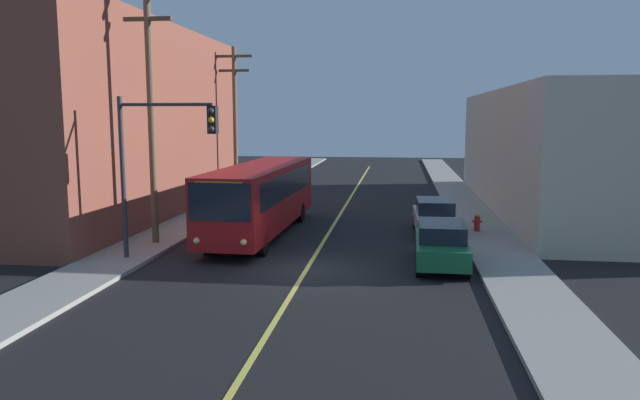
# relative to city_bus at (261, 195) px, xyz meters

# --- Properties ---
(ground_plane) EXTENTS (120.00, 120.00, 0.00)m
(ground_plane) POSITION_rel_city_bus_xyz_m (3.05, -6.16, -1.82)
(ground_plane) COLOR black
(sidewalk_left) EXTENTS (2.50, 90.00, 0.15)m
(sidewalk_left) POSITION_rel_city_bus_xyz_m (-4.20, 3.84, -1.74)
(sidewalk_left) COLOR gray
(sidewalk_left) RESTS_ON ground
(sidewalk_right) EXTENTS (2.50, 90.00, 0.15)m
(sidewalk_right) POSITION_rel_city_bus_xyz_m (10.30, 3.84, -1.74)
(sidewalk_right) COLOR gray
(sidewalk_right) RESTS_ON ground
(lane_stripe_center) EXTENTS (0.16, 60.00, 0.01)m
(lane_stripe_center) POSITION_rel_city_bus_xyz_m (3.05, 8.84, -1.81)
(lane_stripe_center) COLOR #D8CC4C
(lane_stripe_center) RESTS_ON ground
(building_left_brick) EXTENTS (10.00, 22.79, 10.22)m
(building_left_brick) POSITION_rel_city_bus_xyz_m (-10.45, 4.49, 3.29)
(building_left_brick) COLOR brown
(building_left_brick) RESTS_ON ground
(building_right_warehouse) EXTENTS (12.00, 26.58, 6.91)m
(building_right_warehouse) POSITION_rel_city_bus_xyz_m (17.54, 9.82, 1.64)
(building_right_warehouse) COLOR beige
(building_right_warehouse) RESTS_ON ground
(city_bus) EXTENTS (2.88, 12.21, 3.20)m
(city_bus) POSITION_rel_city_bus_xyz_m (0.00, 0.00, 0.00)
(city_bus) COLOR maroon
(city_bus) RESTS_ON ground
(parked_car_green) EXTENTS (1.89, 4.43, 1.62)m
(parked_car_green) POSITION_rel_city_bus_xyz_m (7.83, -5.07, -0.98)
(parked_car_green) COLOR #196038
(parked_car_green) RESTS_ON ground
(parked_car_silver) EXTENTS (1.90, 4.44, 1.62)m
(parked_car_silver) POSITION_rel_city_bus_xyz_m (7.94, 1.11, -0.98)
(parked_car_silver) COLOR #B7B7BC
(parked_car_silver) RESTS_ON ground
(utility_pole_near) EXTENTS (2.40, 0.28, 10.67)m
(utility_pole_near) POSITION_rel_city_bus_xyz_m (-3.91, -2.98, 4.18)
(utility_pole_near) COLOR brown
(utility_pole_near) RESTS_ON sidewalk_left
(utility_pole_mid) EXTENTS (2.40, 0.28, 9.68)m
(utility_pole_mid) POSITION_rel_city_bus_xyz_m (-4.32, 11.28, 3.67)
(utility_pole_mid) COLOR brown
(utility_pole_mid) RESTS_ON sidewalk_left
(traffic_signal_left_corner) EXTENTS (3.75, 0.48, 6.00)m
(traffic_signal_left_corner) POSITION_rel_city_bus_xyz_m (-2.37, -5.76, 2.49)
(traffic_signal_left_corner) COLOR #2D2D33
(traffic_signal_left_corner) RESTS_ON sidewalk_left
(fire_hydrant) EXTENTS (0.44, 0.26, 0.84)m
(fire_hydrant) POSITION_rel_city_bus_xyz_m (9.90, 1.29, -1.23)
(fire_hydrant) COLOR red
(fire_hydrant) RESTS_ON sidewalk_right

